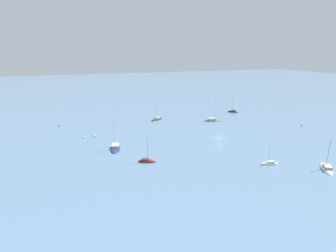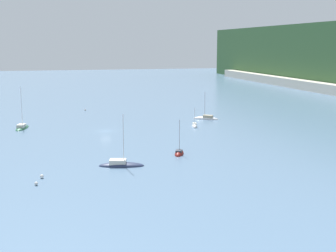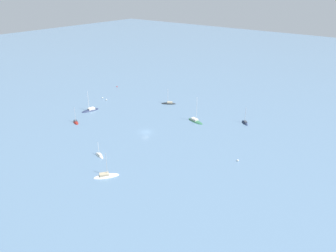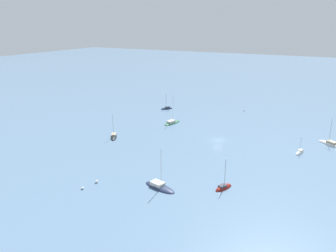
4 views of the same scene
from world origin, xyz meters
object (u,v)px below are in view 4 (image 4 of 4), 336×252
object	(u,v)px
sailboat_4	(167,109)
mooring_buoy_0	(97,182)
sailboat_5	(330,144)
sailboat_0	(300,153)
sailboat_1	(160,187)
sailboat_3	(114,137)
mooring_buoy_1	(244,110)
mooring_buoy_3	(82,188)
sailboat_6	(172,123)
sailboat_2	(223,188)

from	to	relation	value
sailboat_4	mooring_buoy_0	xyz separation A→B (m)	(68.25, 16.99, 0.23)
sailboat_5	sailboat_4	bearing A→B (deg)	22.52
sailboat_0	sailboat_1	bearing A→B (deg)	-20.76
sailboat_4	sailboat_3	bearing A→B (deg)	43.07
sailboat_1	mooring_buoy_0	bearing A→B (deg)	-148.02
sailboat_3	sailboat_5	size ratio (longest dim) A/B	0.93
mooring_buoy_1	mooring_buoy_3	bearing A→B (deg)	-9.80
sailboat_5	mooring_buoy_0	xyz separation A→B (m)	(53.13, -47.84, 0.22)
sailboat_5	sailboat_0	bearing A→B (deg)	93.31
sailboat_5	mooring_buoy_1	world-z (taller)	sailboat_5
sailboat_6	mooring_buoy_1	size ratio (longest dim) A/B	18.72
sailboat_0	sailboat_2	size ratio (longest dim) A/B	0.76
sailboat_0	mooring_buoy_3	distance (m)	61.32
sailboat_2	sailboat_3	distance (m)	46.18
sailboat_2	sailboat_6	xyz separation A→B (m)	(-39.41, -32.92, 0.07)
sailboat_1	sailboat_6	world-z (taller)	sailboat_6
sailboat_1	sailboat_3	xyz separation A→B (m)	(-23.17, -29.90, -0.03)
sailboat_3	mooring_buoy_0	size ratio (longest dim) A/B	12.80
sailboat_6	mooring_buoy_1	distance (m)	35.86
sailboat_3	sailboat_2	bearing A→B (deg)	36.00
sailboat_4	mooring_buoy_0	world-z (taller)	sailboat_4
sailboat_1	sailboat_2	size ratio (longest dim) A/B	1.30
sailboat_2	sailboat_5	world-z (taller)	sailboat_5
mooring_buoy_0	mooring_buoy_1	bearing A→B (deg)	170.32
sailboat_2	mooring_buoy_0	bearing A→B (deg)	135.51
sailboat_1	sailboat_2	world-z (taller)	sailboat_1
sailboat_4	mooring_buoy_3	xyz separation A→B (m)	(72.19, 16.14, 0.19)
sailboat_4	mooring_buoy_1	world-z (taller)	sailboat_4
sailboat_5	mooring_buoy_0	world-z (taller)	sailboat_5
sailboat_1	mooring_buoy_3	bearing A→B (deg)	-136.57
sailboat_3	sailboat_4	size ratio (longest dim) A/B	1.07
sailboat_5	mooring_buoy_1	distance (m)	43.89
sailboat_2	sailboat_4	size ratio (longest dim) A/B	1.02
sailboat_1	mooring_buoy_0	world-z (taller)	sailboat_1
sailboat_3	sailboat_6	xyz separation A→B (m)	(-22.65, 10.10, 0.05)
sailboat_0	mooring_buoy_1	bearing A→B (deg)	-131.22
sailboat_0	sailboat_4	xyz separation A→B (m)	(-26.85, -57.41, 0.04)
sailboat_0	sailboat_1	size ratio (longest dim) A/B	0.58
mooring_buoy_3	sailboat_3	bearing A→B (deg)	-155.15
sailboat_3	mooring_buoy_1	world-z (taller)	sailboat_3
sailboat_0	sailboat_3	xyz separation A→B (m)	(13.48, -56.03, 0.04)
sailboat_1	mooring_buoy_0	distance (m)	15.07
sailboat_5	sailboat_3	bearing A→B (deg)	57.31
sailboat_1	sailboat_6	size ratio (longest dim) A/B	0.89
mooring_buoy_3	sailboat_6	bearing A→B (deg)	-175.12
sailboat_3	sailboat_1	bearing A→B (deg)	19.52
sailboat_1	sailboat_5	distance (m)	58.87
sailboat_4	mooring_buoy_3	size ratio (longest dim) A/B	13.27
sailboat_0	sailboat_5	size ratio (longest dim) A/B	0.67
sailboat_6	sailboat_2	bearing A→B (deg)	-126.79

